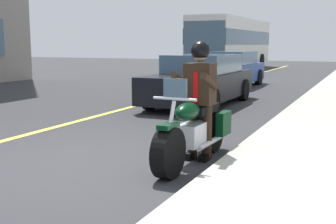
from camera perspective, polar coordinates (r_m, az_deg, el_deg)
The scene contains 6 objects.
ground_plane at distance 6.31m, azimuth -12.71°, elevation -6.79°, with size 80.00×80.00×0.00m, color #333335.
motorcycle_main at distance 6.19m, azimuth 3.51°, elevation -2.59°, with size 2.21×0.61×1.26m.
rider_main at distance 6.28m, azimuth 4.20°, elevation 2.96°, with size 0.63×0.55×1.74m.
bus_far at distance 29.22m, azimuth 8.53°, elevation 9.24°, with size 11.05×2.70×3.30m.
car_silver at distance 12.16m, azimuth 4.40°, elevation 4.23°, with size 4.60×1.92×1.40m.
car_dark at distance 17.39m, azimuth 8.14°, elevation 5.59°, with size 4.60×1.92×1.40m.
Camera 1 is at (4.80, 3.74, 1.69)m, focal length 46.04 mm.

